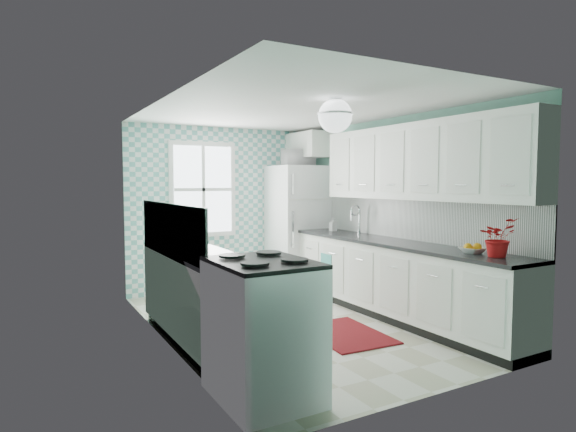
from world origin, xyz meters
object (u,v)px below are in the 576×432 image
sink (349,235)px  potted_plant (498,237)px  ceiling_light (335,116)px  microwave (299,158)px  stove (263,327)px  fridge (298,226)px  fruit_bowl (473,250)px

sink → potted_plant: size_ratio=1.40×
ceiling_light → microwave: bearing=66.8°
stove → sink: size_ratio=1.98×
microwave → fridge: bearing=49.7°
ceiling_light → fruit_bowl: 1.95m
fruit_bowl → microwave: 3.48m
sink → microwave: 1.65m
ceiling_light → fruit_bowl: (1.20, -0.72, -1.35)m
sink → microwave: bearing=90.9°
fridge → fruit_bowl: fridge is taller
ceiling_light → fridge: ceiling_light is taller
fridge → microwave: (0.00, 0.00, 1.09)m
ceiling_light → fruit_bowl: ceiling_light is taller
microwave → stove: bearing=51.8°
fruit_bowl → microwave: size_ratio=0.53×
sink → potted_plant: bearing=-93.6°
sink → fruit_bowl: bearing=-93.7°
sink → potted_plant: 2.39m
fridge → fruit_bowl: (0.09, -3.31, 0.01)m
fridge → microwave: 1.09m
stove → fruit_bowl: 2.44m
sink → fruit_bowl: size_ratio=2.14×
fridge → sink: fridge is taller
stove → potted_plant: size_ratio=2.78×
sink → microwave: microwave is taller
ceiling_light → sink: 2.30m
fruit_bowl → fridge: bearing=91.6°
fridge → potted_plant: fridge is taller
sink → ceiling_light: bearing=-134.8°
stove → fruit_bowl: bearing=-1.6°
fridge → fruit_bowl: bearing=-90.0°
fridge → fruit_bowl: size_ratio=7.70×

